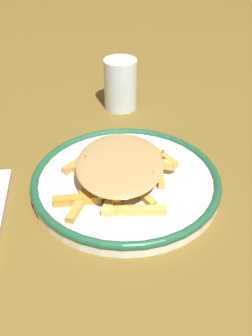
% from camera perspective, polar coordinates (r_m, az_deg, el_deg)
% --- Properties ---
extents(ground_plane, '(2.60, 2.60, 0.00)m').
position_cam_1_polar(ground_plane, '(0.62, 0.00, -2.77)').
color(ground_plane, brown).
extents(plate, '(0.28, 0.28, 0.02)m').
position_cam_1_polar(plate, '(0.62, 0.00, -1.88)').
color(plate, white).
rests_on(plate, ground_plane).
extents(fries_heap, '(0.19, 0.19, 0.04)m').
position_cam_1_polar(fries_heap, '(0.59, -1.12, -0.37)').
color(fries_heap, '#F3C05E').
rests_on(fries_heap, plate).
extents(water_glass, '(0.06, 0.06, 0.10)m').
position_cam_1_polar(water_glass, '(0.82, -0.78, 11.59)').
color(water_glass, silver).
rests_on(water_glass, ground_plane).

